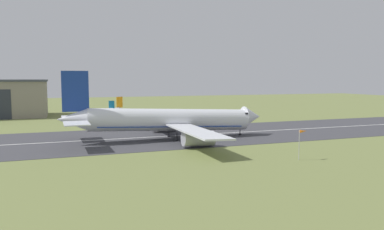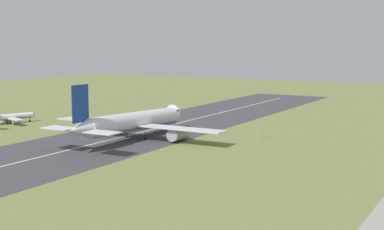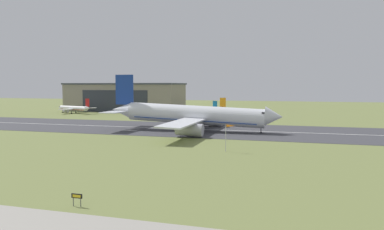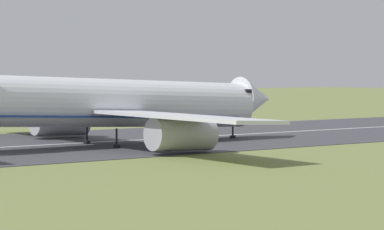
# 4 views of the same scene
# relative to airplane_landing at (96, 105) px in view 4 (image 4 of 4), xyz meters

# --- Properties ---
(ground_plane) EXTENTS (605.27, 605.27, 0.00)m
(ground_plane) POSITION_rel_airplane_landing_xyz_m (-22.39, -55.03, -5.22)
(ground_plane) COLOR olive
(airplane_landing) EXTENTS (57.93, 60.49, 18.62)m
(airplane_landing) POSITION_rel_airplane_landing_xyz_m (0.00, 0.00, 0.00)
(airplane_landing) COLOR silver
(airplane_landing) RESTS_ON ground_plane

